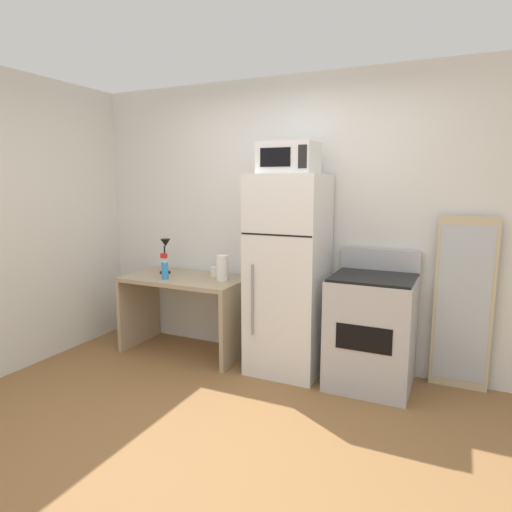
% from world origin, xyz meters
% --- Properties ---
extents(ground_plane, '(12.00, 12.00, 0.00)m').
position_xyz_m(ground_plane, '(0.00, 0.00, 0.00)').
color(ground_plane, olive).
extents(wall_back_white, '(5.00, 0.10, 2.60)m').
position_xyz_m(wall_back_white, '(0.00, 1.70, 1.30)').
color(wall_back_white, silver).
rests_on(wall_back_white, ground).
extents(desk, '(1.18, 0.62, 0.75)m').
position_xyz_m(desk, '(-1.05, 1.32, 0.53)').
color(desk, tan).
rests_on(desk, ground).
extents(desk_lamp, '(0.14, 0.12, 0.35)m').
position_xyz_m(desk_lamp, '(-1.32, 1.39, 0.99)').
color(desk_lamp, black).
rests_on(desk_lamp, desk).
extents(paper_towel_roll, '(0.11, 0.11, 0.24)m').
position_xyz_m(paper_towel_roll, '(-0.65, 1.34, 0.87)').
color(paper_towel_roll, white).
rests_on(paper_towel_roll, desk).
extents(spray_bottle, '(0.06, 0.06, 0.25)m').
position_xyz_m(spray_bottle, '(-1.17, 1.16, 0.85)').
color(spray_bottle, '#2D8CEA').
rests_on(spray_bottle, desk).
extents(coffee_mug, '(0.08, 0.08, 0.09)m').
position_xyz_m(coffee_mug, '(-0.80, 1.47, 0.80)').
color(coffee_mug, white).
rests_on(coffee_mug, desk).
extents(refrigerator, '(0.62, 0.61, 1.73)m').
position_xyz_m(refrigerator, '(0.01, 1.34, 0.86)').
color(refrigerator, white).
rests_on(refrigerator, ground).
extents(microwave, '(0.46, 0.35, 0.26)m').
position_xyz_m(microwave, '(0.01, 1.32, 1.86)').
color(microwave, silver).
rests_on(microwave, refrigerator).
extents(oven_range, '(0.66, 0.61, 1.10)m').
position_xyz_m(oven_range, '(0.74, 1.33, 0.47)').
color(oven_range, '#B7B7BC').
rests_on(oven_range, ground).
extents(leaning_mirror, '(0.44, 0.03, 1.40)m').
position_xyz_m(leaning_mirror, '(1.40, 1.59, 0.70)').
color(leaning_mirror, '#C6B793').
rests_on(leaning_mirror, ground).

